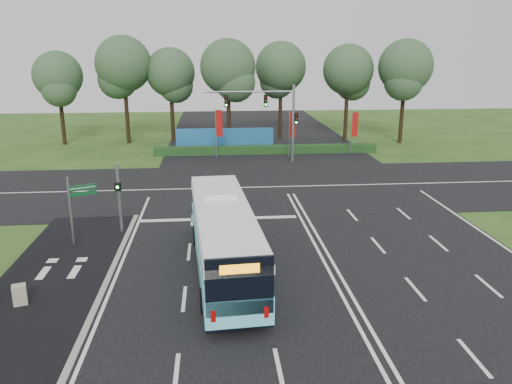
% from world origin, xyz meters
% --- Properties ---
extents(ground, '(120.00, 120.00, 0.00)m').
position_xyz_m(ground, '(0.00, 0.00, 0.00)').
color(ground, '#264C19').
rests_on(ground, ground).
extents(road_main, '(20.00, 120.00, 0.04)m').
position_xyz_m(road_main, '(0.00, 0.00, 0.02)').
color(road_main, black).
rests_on(road_main, ground).
extents(road_cross, '(120.00, 14.00, 0.05)m').
position_xyz_m(road_cross, '(0.00, 12.00, 0.03)').
color(road_cross, black).
rests_on(road_cross, ground).
extents(bike_path, '(5.00, 18.00, 0.06)m').
position_xyz_m(bike_path, '(-12.50, -3.00, 0.03)').
color(bike_path, black).
rests_on(bike_path, ground).
extents(kerb_strip, '(0.25, 18.00, 0.12)m').
position_xyz_m(kerb_strip, '(-10.10, -3.00, 0.06)').
color(kerb_strip, gray).
rests_on(kerb_strip, ground).
extents(city_bus, '(3.31, 12.02, 3.41)m').
position_xyz_m(city_bus, '(-4.87, -2.33, 1.72)').
color(city_bus, '#6CE5FC').
rests_on(city_bus, ground).
extents(pedestrian_signal, '(0.36, 0.44, 3.98)m').
position_xyz_m(pedestrian_signal, '(-10.52, 3.25, 2.17)').
color(pedestrian_signal, gray).
rests_on(pedestrian_signal, ground).
extents(street_sign, '(1.34, 0.66, 3.73)m').
position_xyz_m(street_sign, '(-12.41, 1.66, 2.37)').
color(street_sign, gray).
rests_on(street_sign, ground).
extents(utility_cabinet, '(0.64, 0.59, 0.88)m').
position_xyz_m(utility_cabinet, '(-13.18, -4.89, 0.44)').
color(utility_cabinet, '#A69D86').
rests_on(utility_cabinet, ground).
extents(banner_flag_left, '(0.65, 0.27, 4.64)m').
position_xyz_m(banner_flag_left, '(-4.70, 23.00, 3.02)').
color(banner_flag_left, gray).
rests_on(banner_flag_left, ground).
extents(banner_flag_mid, '(0.65, 0.13, 4.43)m').
position_xyz_m(banner_flag_mid, '(2.22, 22.52, 2.89)').
color(banner_flag_mid, gray).
rests_on(banner_flag_mid, ground).
extents(banner_flag_right, '(0.64, 0.07, 4.33)m').
position_xyz_m(banner_flag_right, '(8.22, 22.59, 2.83)').
color(banner_flag_right, gray).
rests_on(banner_flag_right, ground).
extents(traffic_light_gantry, '(8.41, 0.28, 7.00)m').
position_xyz_m(traffic_light_gantry, '(0.21, 20.50, 4.66)').
color(traffic_light_gantry, gray).
rests_on(traffic_light_gantry, ground).
extents(hedge, '(22.00, 1.20, 0.80)m').
position_xyz_m(hedge, '(0.00, 24.50, 0.40)').
color(hedge, '#143717').
rests_on(hedge, ground).
extents(blue_hoarding, '(10.00, 0.30, 2.20)m').
position_xyz_m(blue_hoarding, '(-4.00, 27.00, 1.10)').
color(blue_hoarding, '#1C619A').
rests_on(blue_hoarding, ground).
extents(eucalyptus_row, '(42.14, 9.46, 11.45)m').
position_xyz_m(eucalyptus_row, '(-2.48, 30.99, 7.98)').
color(eucalyptus_row, black).
rests_on(eucalyptus_row, ground).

